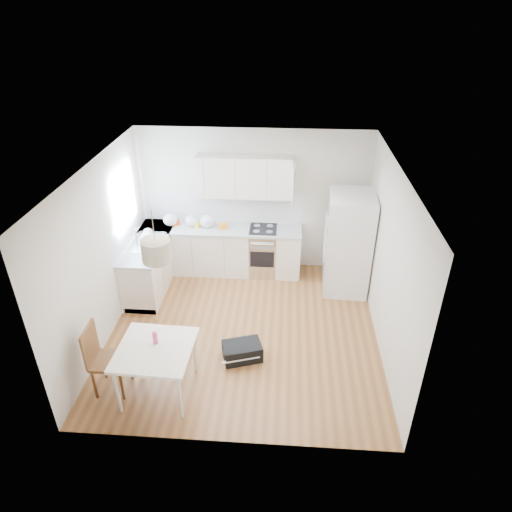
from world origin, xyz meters
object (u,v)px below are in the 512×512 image
at_px(refrigerator, 349,243).
at_px(gym_bag, 242,351).
at_px(dining_chair, 109,360).
at_px(dining_table, 155,353).

xyz_separation_m(refrigerator, gym_bag, (-1.69, -2.03, -0.78)).
distance_m(refrigerator, dining_chair, 4.37).
distance_m(dining_table, gym_bag, 1.38).
distance_m(dining_table, dining_chair, 0.66).
height_order(dining_table, gym_bag, dining_table).
relative_size(refrigerator, dining_chair, 1.75).
bearing_deg(refrigerator, dining_table, -132.19).
height_order(refrigerator, dining_table, refrigerator).
bearing_deg(dining_table, refrigerator, 47.40).
height_order(dining_table, dining_chair, dining_chair).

